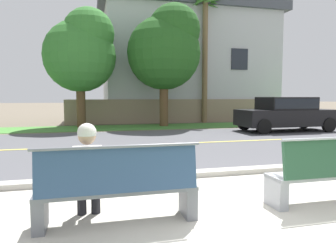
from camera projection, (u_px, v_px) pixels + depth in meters
ground_plane at (143, 139)px, 11.44m from camera, size 140.00×140.00×0.00m
sidewalk_pavement at (236, 214)px, 4.10m from camera, size 44.00×3.60×0.01m
curb_edge at (190, 174)px, 5.98m from camera, size 44.00×0.30×0.11m
street_asphalt at (150, 145)px, 9.99m from camera, size 52.00×8.00×0.01m
road_centre_line at (150, 144)px, 9.99m from camera, size 48.00×0.14×0.01m
far_verge_grass at (129, 127)px, 15.57m from camera, size 48.00×2.80×0.02m
bench_left at (119, 188)px, 3.70m from camera, size 1.94×0.48×1.01m
bench_right at (334, 173)px, 4.45m from camera, size 1.94×0.48×1.01m
seated_person_white at (88, 169)px, 3.76m from camera, size 0.52×0.68×1.25m
car_black_near at (286, 112)px, 13.86m from camera, size 4.30×1.86×1.54m
shade_tree_left at (82, 51)px, 15.25m from camera, size 3.59×3.59×5.92m
shade_tree_centre at (166, 48)px, 15.91m from camera, size 3.82×3.82×6.31m
palm_tree_tall at (205, 16)px, 18.06m from camera, size 2.09×1.98×7.85m
garden_wall at (178, 111)px, 18.43m from camera, size 13.00×0.36×1.40m
house_across_street at (186, 64)px, 21.62m from camera, size 12.04×6.91×7.66m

